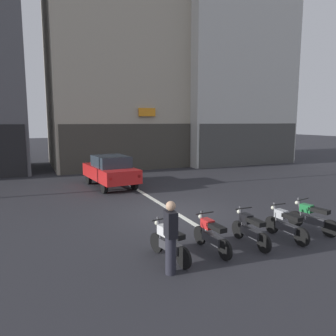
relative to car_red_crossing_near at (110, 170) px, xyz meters
name	(u,v)px	position (x,y,z in m)	size (l,w,h in m)	color
ground_plane	(176,213)	(1.05, -5.75, -0.89)	(120.00, 120.00, 0.00)	#2B2B30
lane_centre_line	(129,184)	(1.05, 0.25, -0.88)	(0.20, 18.00, 0.01)	silver
building_mid_block	(113,21)	(2.56, 8.66, 9.91)	(9.56, 7.68, 21.63)	#B2A893
building_far_right	(218,53)	(11.78, 8.65, 8.35)	(9.20, 9.72, 18.49)	silver
car_red_crossing_near	(110,170)	(0.00, 0.00, 0.00)	(2.17, 4.26, 1.64)	black
motorcycle_white_row_leftmost	(169,242)	(-0.84, -9.35, -0.43)	(0.55, 1.65, 0.98)	black
motorcycle_red_row_left_mid	(211,235)	(0.38, -9.33, -0.43)	(0.55, 1.67, 0.98)	black
motorcycle_black_row_centre	(250,229)	(1.59, -9.36, -0.43)	(0.55, 1.67, 0.98)	black
motorcycle_silver_row_right_mid	(286,224)	(2.81, -9.42, -0.43)	(0.55, 1.67, 0.98)	black
motorcycle_green_row_rightmost	(312,217)	(4.02, -9.24, -0.43)	(0.55, 1.65, 0.98)	black
person_by_motorcycles	(171,237)	(-1.11, -10.05, -0.03)	(0.25, 0.38, 1.67)	#23232D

